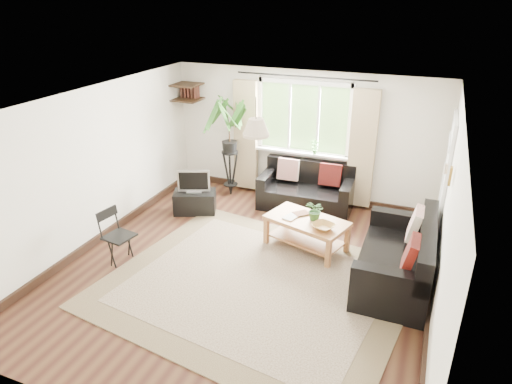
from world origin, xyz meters
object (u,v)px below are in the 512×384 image
at_px(coffee_table, 306,234).
at_px(sofa_right, 396,254).
at_px(tv_stand, 195,202).
at_px(palm_stand, 230,148).
at_px(sofa_back, 306,188).
at_px(folding_chair, 119,237).

bearing_deg(coffee_table, sofa_right, -16.80).
height_order(coffee_table, tv_stand, coffee_table).
bearing_deg(sofa_right, coffee_table, -107.28).
xyz_separation_m(tv_stand, palm_stand, (0.26, 0.95, 0.75)).
height_order(sofa_back, palm_stand, palm_stand).
xyz_separation_m(sofa_back, sofa_right, (1.76, -1.78, 0.04)).
relative_size(sofa_right, folding_chair, 2.27).
distance_m(sofa_back, sofa_right, 2.50).
xyz_separation_m(palm_stand, folding_chair, (-0.47, -2.80, -0.55)).
distance_m(sofa_right, tv_stand, 3.66).
relative_size(coffee_table, tv_stand, 1.66).
relative_size(palm_stand, folding_chair, 2.36).
height_order(sofa_right, palm_stand, palm_stand).
bearing_deg(palm_stand, tv_stand, -105.48).
bearing_deg(folding_chair, tv_stand, 2.24).
bearing_deg(tv_stand, palm_stand, 52.44).
xyz_separation_m(sofa_back, palm_stand, (-1.53, 0.04, 0.56)).
relative_size(sofa_back, coffee_table, 1.37).
bearing_deg(sofa_back, sofa_right, -47.43).
xyz_separation_m(sofa_right, coffee_table, (-1.36, 0.41, -0.18)).
bearing_deg(sofa_back, folding_chair, -128.06).
height_order(sofa_back, folding_chair, folding_chair).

